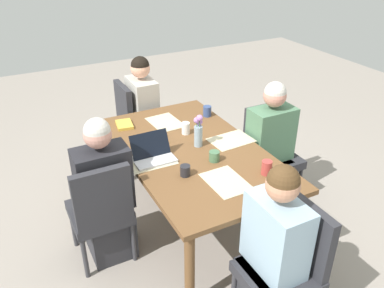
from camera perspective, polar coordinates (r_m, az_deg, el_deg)
name	(u,v)px	position (r m, az deg, el deg)	size (l,w,h in m)	color
ground_plane	(192,219)	(3.68, 0.00, -10.68)	(10.00, 10.00, 0.00)	gray
dining_table	(192,157)	(3.30, 0.00, -1.88)	(1.83, 1.06, 0.73)	brown
chair_head_right_left_near	(288,262)	(2.66, 13.69, -16.18)	(0.44, 0.44, 0.90)	#2D2D33
person_head_right_left_near	(273,257)	(2.63, 11.60, -15.59)	(0.40, 0.36, 1.19)	#2D2D33
chair_head_left_left_mid	(135,118)	(4.39, -8.18, 3.70)	(0.44, 0.44, 0.90)	#2D2D33
person_head_left_left_mid	(143,117)	(4.35, -7.01, 3.93)	(0.40, 0.36, 1.19)	#2D2D33
chair_far_left_far	(269,148)	(3.82, 11.02, -0.61)	(0.44, 0.44, 0.90)	#2D2D33
person_far_left_far	(269,151)	(3.72, 11.01, -0.96)	(0.36, 0.40, 1.19)	#2D2D33
chair_near_right_near	(101,208)	(3.07, -12.94, -9.03)	(0.44, 0.44, 0.90)	#2D2D33
person_near_right_near	(106,198)	(3.12, -12.31, -7.59)	(0.36, 0.40, 1.19)	#2D2D33
flower_vase	(198,131)	(3.26, 0.93, 1.90)	(0.09, 0.08, 0.29)	#8EA8B7
placemat_head_right_left_near	(226,182)	(2.87, 4.85, -5.44)	(0.36, 0.26, 0.00)	beige
placemat_head_left_left_mid	(165,122)	(3.73, -3.86, 3.13)	(0.36, 0.26, 0.00)	beige
placemat_far_left_far	(231,140)	(3.42, 5.63, 0.56)	(0.36, 0.26, 0.00)	beige
placemat_near_right_near	(151,161)	(3.12, -5.87, -2.45)	(0.36, 0.26, 0.00)	beige
laptop_near_right_near	(153,155)	(3.12, -5.67, -1.53)	(0.22, 0.32, 0.20)	silver
coffee_mug_near_left	(186,128)	(3.49, -0.91, 2.29)	(0.07, 0.07, 0.11)	white
coffee_mug_near_right	(214,156)	(3.10, 3.23, -1.77)	(0.08, 0.08, 0.08)	#47704C
coffee_mug_centre_left	(267,168)	(2.97, 10.69, -3.35)	(0.08, 0.08, 0.11)	#AD3D38
coffee_mug_centre_right	(185,171)	(2.91, -0.99, -3.85)	(0.08, 0.08, 0.08)	#232328
coffee_mug_far_left	(207,111)	(3.83, 2.20, 4.74)	(0.08, 0.08, 0.10)	#33477A
book_red_cover	(124,125)	(3.70, -9.70, 2.77)	(0.20, 0.14, 0.03)	gold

